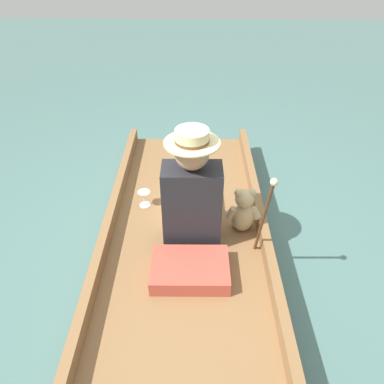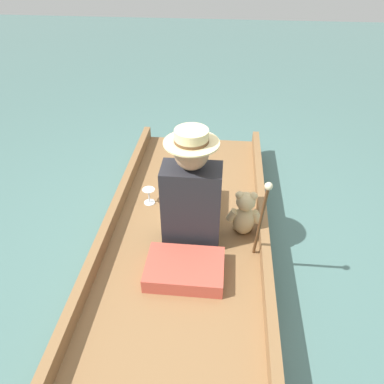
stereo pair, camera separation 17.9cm
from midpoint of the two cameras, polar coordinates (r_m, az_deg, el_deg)
name	(u,v)px [view 1 (the left image)]	position (r m, az deg, el deg)	size (l,w,h in m)	color
ground_plane	(185,248)	(2.84, -2.84, -8.63)	(16.00, 16.00, 0.00)	#476B66
punt_boat	(185,240)	(2.78, -2.89, -7.43)	(1.18, 2.92, 0.26)	brown
seat_cushion	(190,269)	(2.43, -2.46, -11.78)	(0.49, 0.35, 0.10)	#B24738
seated_person	(192,196)	(2.55, -2.01, -0.64)	(0.39, 0.74, 0.86)	white
teddy_bear	(243,211)	(2.68, 5.93, -2.98)	(0.26, 0.15, 0.37)	tan
wine_glass	(144,195)	(2.97, -9.02, -0.55)	(0.10, 0.10, 0.13)	silver
walking_cane	(265,212)	(2.25, 8.87, -3.15)	(0.04, 0.28, 0.75)	brown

